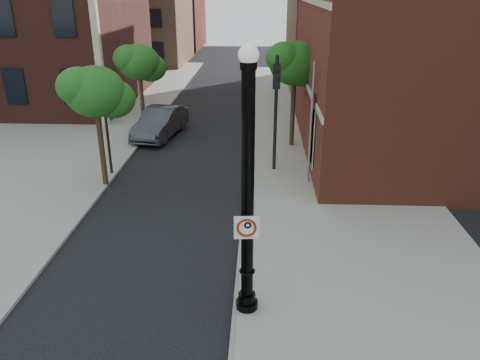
{
  "coord_description": "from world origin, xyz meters",
  "views": [
    {
      "loc": [
        2.66,
        -10.95,
        8.14
      ],
      "look_at": [
        2.07,
        2.0,
        2.76
      ],
      "focal_mm": 35.0,
      "sensor_mm": 36.0,
      "label": 1
    }
  ],
  "objects_px": {
    "lamppost": "(248,203)",
    "no_parking_sign": "(247,227)",
    "traffic_signal_left": "(105,115)",
    "parked_car": "(160,122)",
    "traffic_signal_right": "(276,95)"
  },
  "relations": [
    {
      "from": "traffic_signal_left",
      "to": "traffic_signal_right",
      "type": "xyz_separation_m",
      "value": [
        7.55,
        0.88,
        0.77
      ]
    },
    {
      "from": "traffic_signal_left",
      "to": "traffic_signal_right",
      "type": "distance_m",
      "value": 7.64
    },
    {
      "from": "parked_car",
      "to": "traffic_signal_left",
      "type": "xyz_separation_m",
      "value": [
        -1.07,
        -6.17,
        2.03
      ]
    },
    {
      "from": "parked_car",
      "to": "traffic_signal_left",
      "type": "distance_m",
      "value": 6.58
    },
    {
      "from": "traffic_signal_left",
      "to": "no_parking_sign",
      "type": "bearing_deg",
      "value": -65.19
    },
    {
      "from": "lamppost",
      "to": "traffic_signal_right",
      "type": "relative_size",
      "value": 1.3
    },
    {
      "from": "no_parking_sign",
      "to": "traffic_signal_right",
      "type": "relative_size",
      "value": 0.12
    },
    {
      "from": "no_parking_sign",
      "to": "parked_car",
      "type": "xyz_separation_m",
      "value": [
        -5.52,
        15.89,
        -1.81
      ]
    },
    {
      "from": "lamppost",
      "to": "no_parking_sign",
      "type": "xyz_separation_m",
      "value": [
        -0.01,
        -0.18,
        -0.59
      ]
    },
    {
      "from": "traffic_signal_left",
      "to": "traffic_signal_right",
      "type": "relative_size",
      "value": 0.79
    },
    {
      "from": "no_parking_sign",
      "to": "traffic_signal_left",
      "type": "bearing_deg",
      "value": 119.43
    },
    {
      "from": "lamppost",
      "to": "traffic_signal_left",
      "type": "bearing_deg",
      "value": 124.66
    },
    {
      "from": "lamppost",
      "to": "traffic_signal_left",
      "type": "height_order",
      "value": "lamppost"
    },
    {
      "from": "lamppost",
      "to": "no_parking_sign",
      "type": "bearing_deg",
      "value": -94.07
    },
    {
      "from": "traffic_signal_left",
      "to": "parked_car",
      "type": "bearing_deg",
      "value": 70.82
    }
  ]
}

